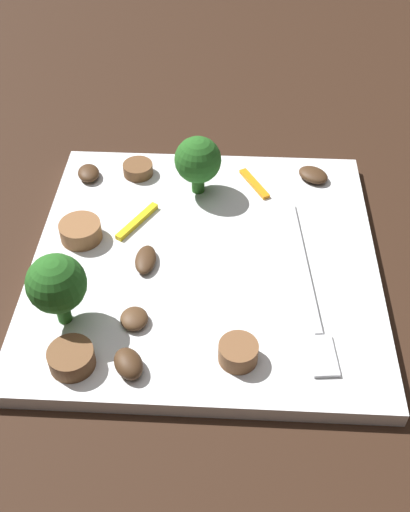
# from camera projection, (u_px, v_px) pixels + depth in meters

# --- Properties ---
(ground_plane) EXTENTS (1.40, 1.40, 0.00)m
(ground_plane) POSITION_uv_depth(u_px,v_px,m) (205.00, 267.00, 0.50)
(ground_plane) COLOR black
(plate) EXTENTS (0.28, 0.28, 0.01)m
(plate) POSITION_uv_depth(u_px,v_px,m) (205.00, 262.00, 0.50)
(plate) COLOR white
(plate) RESTS_ON ground_plane
(fork) EXTENTS (0.18, 0.03, 0.00)m
(fork) POSITION_uv_depth(u_px,v_px,m) (309.00, 293.00, 0.46)
(fork) COLOR silver
(fork) RESTS_ON plate
(broccoli_floret_0) EXTENTS (0.04, 0.04, 0.05)m
(broccoli_floret_0) POSITION_uv_depth(u_px,v_px,m) (198.00, 161.00, 0.53)
(broccoli_floret_0) COLOR #296420
(broccoli_floret_0) RESTS_ON plate
(broccoli_floret_1) EXTENTS (0.04, 0.04, 0.06)m
(broccoli_floret_1) POSITION_uv_depth(u_px,v_px,m) (57.00, 284.00, 0.42)
(broccoli_floret_1) COLOR #296420
(broccoli_floret_1) RESTS_ON plate
(sausage_slice_0) EXTENTS (0.05, 0.05, 0.02)m
(sausage_slice_0) POSITION_uv_depth(u_px,v_px,m) (81.00, 231.00, 0.50)
(sausage_slice_0) COLOR brown
(sausage_slice_0) RESTS_ON plate
(sausage_slice_1) EXTENTS (0.04, 0.04, 0.01)m
(sausage_slice_1) POSITION_uv_depth(u_px,v_px,m) (238.00, 352.00, 0.42)
(sausage_slice_1) COLOR brown
(sausage_slice_1) RESTS_ON plate
(sausage_slice_2) EXTENTS (0.04, 0.04, 0.01)m
(sausage_slice_2) POSITION_uv_depth(u_px,v_px,m) (71.00, 358.00, 0.41)
(sausage_slice_2) COLOR brown
(sausage_slice_2) RESTS_ON plate
(sausage_slice_3) EXTENTS (0.03, 0.03, 0.01)m
(sausage_slice_3) POSITION_uv_depth(u_px,v_px,m) (138.00, 169.00, 0.57)
(sausage_slice_3) COLOR brown
(sausage_slice_3) RESTS_ON plate
(mushroom_0) EXTENTS (0.03, 0.03, 0.01)m
(mushroom_0) POSITION_uv_depth(u_px,v_px,m) (89.00, 173.00, 0.56)
(mushroom_0) COLOR #422B19
(mushroom_0) RESTS_ON plate
(mushroom_1) EXTENTS (0.03, 0.04, 0.01)m
(mushroom_1) POSITION_uv_depth(u_px,v_px,m) (313.00, 175.00, 0.56)
(mushroom_1) COLOR #422B19
(mushroom_1) RESTS_ON plate
(mushroom_2) EXTENTS (0.03, 0.02, 0.01)m
(mushroom_2) POSITION_uv_depth(u_px,v_px,m) (146.00, 259.00, 0.49)
(mushroom_2) COLOR #422B19
(mushroom_2) RESTS_ON plate
(mushroom_3) EXTENTS (0.03, 0.02, 0.01)m
(mushroom_3) POSITION_uv_depth(u_px,v_px,m) (134.00, 319.00, 0.44)
(mushroom_3) COLOR #4C331E
(mushroom_3) RESTS_ON plate
(mushroom_4) EXTENTS (0.03, 0.03, 0.01)m
(mushroom_4) POSITION_uv_depth(u_px,v_px,m) (128.00, 364.00, 0.41)
(mushroom_4) COLOR #422B19
(mushroom_4) RESTS_ON plate
(pepper_strip_0) EXTENTS (0.05, 0.03, 0.00)m
(pepper_strip_0) POSITION_uv_depth(u_px,v_px,m) (137.00, 221.00, 0.52)
(pepper_strip_0) COLOR yellow
(pepper_strip_0) RESTS_ON plate
(pepper_strip_1) EXTENTS (0.04, 0.03, 0.00)m
(pepper_strip_1) POSITION_uv_depth(u_px,v_px,m) (254.00, 184.00, 0.56)
(pepper_strip_1) COLOR orange
(pepper_strip_1) RESTS_ON plate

